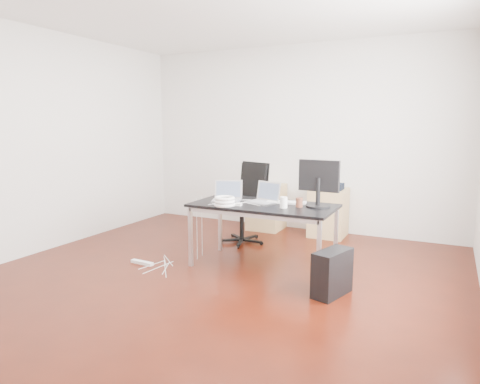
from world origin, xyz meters
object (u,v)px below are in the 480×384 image
at_px(filing_cabinet_right, 328,212).
at_px(filing_cabinet_left, 266,207).
at_px(desk, 263,209).
at_px(pc_tower, 332,273).
at_px(office_chair, 246,199).

bearing_deg(filing_cabinet_right, filing_cabinet_left, 180.00).
height_order(desk, pc_tower, desk).
bearing_deg(office_chair, desk, -35.48).
height_order(office_chair, filing_cabinet_right, office_chair).
height_order(filing_cabinet_right, pc_tower, filing_cabinet_right).
bearing_deg(desk, filing_cabinet_left, 111.40).
relative_size(desk, filing_cabinet_right, 2.29).
bearing_deg(pc_tower, desk, 170.01).
distance_m(office_chair, pc_tower, 2.09).
bearing_deg(pc_tower, filing_cabinet_right, 122.56).
relative_size(filing_cabinet_left, pc_tower, 1.56).
bearing_deg(filing_cabinet_right, desk, -100.82).
distance_m(desk, office_chair, 1.09).
xyz_separation_m(filing_cabinet_left, filing_cabinet_right, (0.97, 0.00, 0.00)).
bearing_deg(filing_cabinet_left, desk, -68.60).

